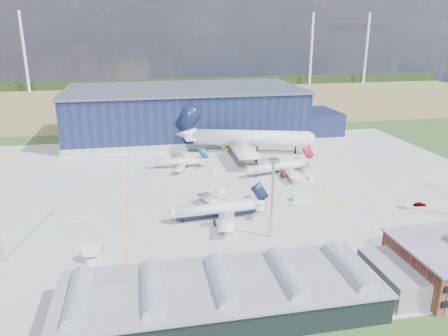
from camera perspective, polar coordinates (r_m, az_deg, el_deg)
ground at (r=149.34m, az=-0.98°, el=-4.20°), size 600.00×600.00×0.00m
apron at (r=158.50m, az=-1.63°, el=-2.85°), size 220.00×160.00×0.08m
farmland at (r=361.38m, az=-7.36°, el=8.83°), size 600.00×220.00×0.01m
treeline at (r=439.94m, az=-8.17°, el=10.93°), size 600.00×8.00×8.00m
hangar at (r=236.80m, az=-4.49°, el=7.01°), size 145.00×62.00×26.10m
glass_concourse at (r=94.28m, az=1.83°, el=-15.96°), size 78.00×23.00×8.60m
light_mast_center at (r=118.87m, az=6.35°, el=-2.27°), size 2.60×2.60×23.00m
airliner_navy at (r=132.86m, az=-1.12°, el=-4.64°), size 34.44×33.79×10.56m
airliner_red at (r=174.64m, az=7.13°, el=0.79°), size 38.22×37.70×10.41m
airliner_widebody at (r=202.86m, az=3.47°, el=5.00°), size 83.60×82.62×21.94m
airliner_regional at (r=182.36m, az=-6.14°, el=1.20°), size 26.82×26.31×8.19m
gse_tug_a at (r=139.04m, az=-5.33°, el=-5.67°), size 2.31×3.76×1.56m
gse_van_a at (r=150.28m, az=10.20°, el=-3.81°), size 6.54×4.52×2.62m
gse_cart_a at (r=171.93m, az=11.25°, el=-1.31°), size 1.95×2.91×1.26m
gse_van_b at (r=176.33m, az=-0.69°, el=-0.29°), size 5.37×4.12×2.24m
gse_tug_c at (r=209.86m, az=0.42°, el=2.57°), size 2.36×3.32×1.34m
gse_cart_b at (r=156.19m, az=-0.34°, el=-2.92°), size 3.22×2.34×1.30m
gse_van_c at (r=122.06m, az=20.63°, el=-10.13°), size 5.52×3.87×2.41m
airstair at (r=117.26m, az=-16.84°, el=-10.68°), size 3.98×5.48×3.26m
car_a at (r=158.02m, az=24.23°, el=-4.33°), size 4.14×2.08×1.35m
car_b at (r=104.38m, az=-6.40°, el=-14.38°), size 4.16×2.36×1.30m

